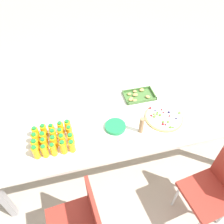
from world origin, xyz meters
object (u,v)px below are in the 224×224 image
at_px(juice_bottle_9, 71,139).
at_px(juice_bottle_15, 36,133).
at_px(chair_near_right, 215,189).
at_px(juice_bottle_0, 36,152).
at_px(fruit_pizza, 164,117).
at_px(cardboard_tube, 141,125).
at_px(juice_bottle_1, 45,151).
at_px(plate_stack, 115,127).
at_px(juice_bottle_2, 53,150).
at_px(juice_bottle_19, 68,126).
at_px(juice_bottle_13, 61,134).
at_px(juice_bottle_16, 44,130).
at_px(juice_bottle_6, 44,144).
at_px(snack_tray, 138,96).
at_px(juice_bottle_18, 61,128).
at_px(juice_bottle_17, 52,130).
at_px(party_table, 116,120).
at_px(juice_bottle_4, 72,146).
at_px(juice_bottle_8, 62,140).
at_px(napkin_stack, 17,166).
at_px(juice_bottle_7, 54,142).
at_px(juice_bottle_12, 53,135).
at_px(juice_bottle_14, 70,132).
at_px(juice_bottle_11, 44,138).
at_px(juice_bottle_3, 63,147).
at_px(juice_bottle_5, 35,146).
at_px(chair_near_left, 81,221).
at_px(juice_bottle_10, 36,139).

relative_size(juice_bottle_9, juice_bottle_15, 1.01).
distance_m(chair_near_right, juice_bottle_0, 1.59).
relative_size(fruit_pizza, cardboard_tube, 2.12).
bearing_deg(juice_bottle_1, plate_stack, 13.33).
distance_m(juice_bottle_2, juice_bottle_19, 0.28).
bearing_deg(plate_stack, juice_bottle_0, -168.37).
bearing_deg(juice_bottle_13, juice_bottle_16, 152.36).
xyz_separation_m(juice_bottle_1, juice_bottle_6, (0.00, 0.07, 0.00)).
relative_size(juice_bottle_0, juice_bottle_16, 1.04).
bearing_deg(snack_tray, juice_bottle_18, -161.10).
bearing_deg(juice_bottle_17, party_table, 6.42).
height_order(juice_bottle_13, juice_bottle_16, juice_bottle_16).
distance_m(chair_near_right, juice_bottle_1, 1.52).
xyz_separation_m(juice_bottle_4, juice_bottle_8, (-0.08, 0.08, 0.00)).
bearing_deg(napkin_stack, juice_bottle_2, 9.45).
distance_m(juice_bottle_0, juice_bottle_16, 0.24).
relative_size(juice_bottle_0, juice_bottle_7, 1.04).
bearing_deg(cardboard_tube, fruit_pizza, 20.56).
xyz_separation_m(juice_bottle_12, juice_bottle_15, (-0.15, 0.07, -0.00)).
bearing_deg(juice_bottle_7, juice_bottle_8, -0.18).
bearing_deg(snack_tray, party_table, -144.48).
relative_size(juice_bottle_14, snack_tray, 0.44).
xyz_separation_m(juice_bottle_2, juice_bottle_16, (-0.07, 0.24, -0.00)).
relative_size(juice_bottle_13, juice_bottle_19, 0.95).
height_order(juice_bottle_4, juice_bottle_6, juice_bottle_6).
distance_m(juice_bottle_6, juice_bottle_11, 0.08).
bearing_deg(juice_bottle_7, juice_bottle_4, -28.38).
distance_m(juice_bottle_3, napkin_stack, 0.40).
distance_m(juice_bottle_5, juice_bottle_7, 0.16).
bearing_deg(chair_near_right, juice_bottle_15, 53.82).
bearing_deg(juice_bottle_0, napkin_stack, -160.31).
relative_size(chair_near_left, juice_bottle_16, 5.80).
xyz_separation_m(juice_bottle_13, fruit_pizza, (1.02, 0.00, -0.05)).
height_order(juice_bottle_11, juice_bottle_19, juice_bottle_19).
relative_size(juice_bottle_2, juice_bottle_15, 1.11).
distance_m(juice_bottle_2, juice_bottle_17, 0.23).
bearing_deg(party_table, juice_bottle_1, -157.04).
height_order(juice_bottle_10, cardboard_tube, cardboard_tube).
bearing_deg(napkin_stack, juice_bottle_19, 31.98).
relative_size(juice_bottle_3, juice_bottle_15, 1.14).
bearing_deg(juice_bottle_3, plate_stack, 17.26).
bearing_deg(juice_bottle_14, fruit_pizza, 0.37).
bearing_deg(juice_bottle_5, juice_bottle_0, -86.54).
xyz_separation_m(chair_near_right, juice_bottle_5, (-1.46, 0.64, 0.29)).
bearing_deg(juice_bottle_0, juice_bottle_9, 12.97).
xyz_separation_m(juice_bottle_14, snack_tray, (0.80, 0.38, -0.06)).
xyz_separation_m(party_table, juice_bottle_10, (-0.77, -0.15, 0.12)).
relative_size(juice_bottle_0, juice_bottle_5, 1.11).
relative_size(juice_bottle_10, juice_bottle_15, 1.11).
bearing_deg(chair_near_right, napkin_stack, 65.04).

